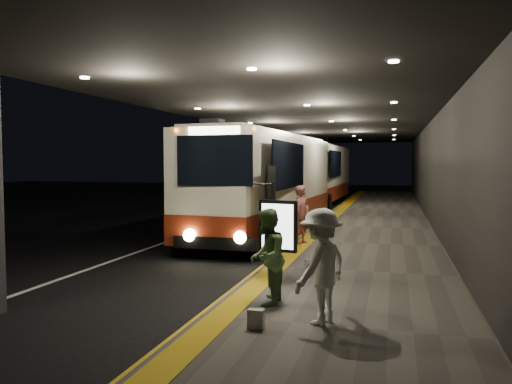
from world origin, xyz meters
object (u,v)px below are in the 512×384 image
Objects in this scene: stanchion_post at (291,233)px; coach_main at (268,187)px; bag_polka at (310,266)px; bag_plain at (256,319)px; passenger_waiting_white at (321,266)px; passenger_boarding at (302,215)px; info_sign at (278,228)px; coach_second at (319,177)px; passenger_waiting_green at (267,257)px.

coach_main is at bearing 112.11° from stanchion_post.
bag_polka is 1.02× the size of bag_plain.
coach_main reaches higher than passenger_waiting_white.
coach_main reaches higher than passenger_boarding.
stanchion_post is (-1.71, 6.04, -0.37)m from passenger_waiting_white.
coach_main reaches higher than info_sign.
passenger_waiting_white is 1.04× the size of info_sign.
coach_main is at bearing 103.27° from bag_plain.
info_sign is (-1.22, 2.29, 0.27)m from passenger_waiting_white.
coach_main reaches higher than bag_polka.
coach_second reaches higher than passenger_waiting_white.
coach_second is 20.30m from bag_polka.
coach_main is 4.84m from stanchion_post.
passenger_waiting_green is 0.95× the size of passenger_waiting_white.
coach_main is 39.08× the size of bag_plain.
bag_polka is (0.92, -3.94, -0.75)m from passenger_boarding.
passenger_boarding is at bearing -81.82° from coach_second.
passenger_waiting_green is 1.50m from bag_plain.
passenger_waiting_green reaches higher than bag_plain.
passenger_waiting_white is 6.03× the size of bag_plain.
passenger_waiting_white is 3.66m from bag_polka.
coach_main reaches higher than passenger_waiting_green.
coach_second is at bearing 95.77° from stanchion_post.
coach_main reaches higher than bag_plain.
passenger_boarding reaches higher than bag_polka.
passenger_waiting_white reaches higher than passenger_waiting_green.
passenger_waiting_white reaches higher than bag_plain.
passenger_waiting_white is 2.61m from info_sign.
coach_second is 10.82× the size of stanchion_post.
passenger_boarding is 1.46m from stanchion_post.
coach_main is 10.91× the size of stanchion_post.
passenger_waiting_green is at bearing -73.50° from info_sign.
info_sign reaches higher than bag_polka.
passenger_boarding reaches higher than info_sign.
passenger_boarding is 1.00× the size of passenger_waiting_white.
stanchion_post is at bearing -175.83° from passenger_waiting_green.
bag_polka is 4.04m from bag_plain.
coach_second is 23.84m from passenger_waiting_white.
info_sign reaches higher than stanchion_post.
stanchion_post is at bearing -82.54° from coach_second.
passenger_boarding is 6.69m from passenger_waiting_green.
bag_polka is at bearing -142.16° from passenger_waiting_white.
info_sign is at bearing 96.29° from bag_plain.
bag_polka is (2.76, -6.91, -1.44)m from coach_main.
stanchion_post is at bearing -138.15° from passenger_waiting_white.
coach_second is at bearing 25.42° from passenger_boarding.
passenger_boarding is at bearing 105.69° from info_sign.
passenger_waiting_green reaches higher than stanchion_post.
info_sign reaches higher than bag_plain.
passenger_boarding is 1.04× the size of info_sign.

